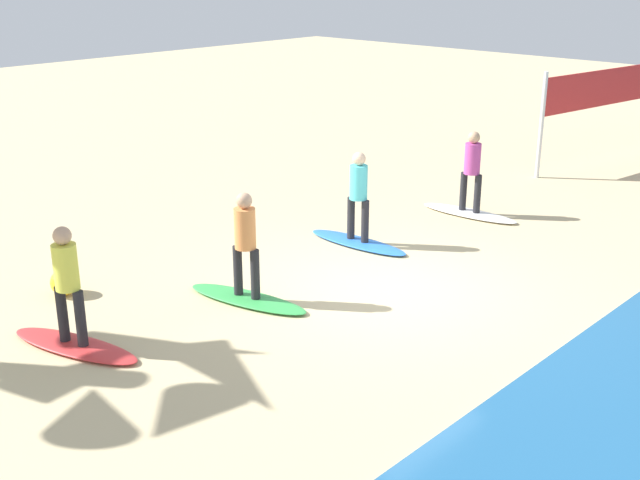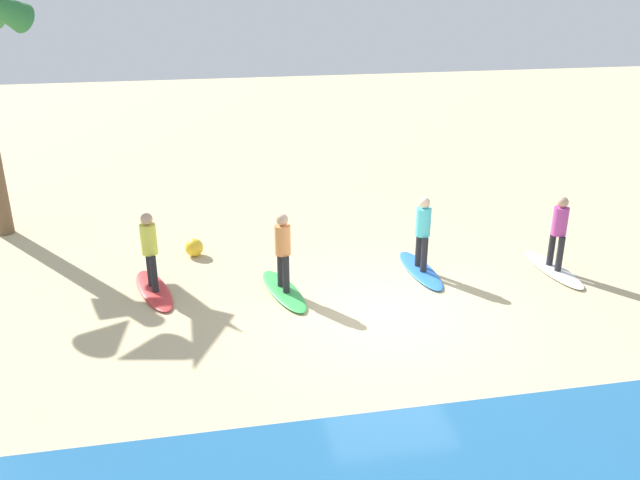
{
  "view_description": "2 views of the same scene",
  "coord_description": "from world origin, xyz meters",
  "px_view_note": "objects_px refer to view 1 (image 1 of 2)",
  "views": [
    {
      "loc": [
        9.19,
        7.16,
        4.97
      ],
      "look_at": [
        0.72,
        -0.8,
        0.82
      ],
      "focal_mm": 44.66,
      "sensor_mm": 36.0,
      "label": 1
    },
    {
      "loc": [
        3.42,
        10.93,
        6.23
      ],
      "look_at": [
        1.16,
        -0.87,
        1.28
      ],
      "focal_mm": 37.43,
      "sensor_mm": 36.0,
      "label": 2
    }
  ],
  "objects_px": {
    "surfboard_red": "(75,346)",
    "beach_ball": "(64,282)",
    "surfer_blue": "(358,190)",
    "surfer_white": "(472,166)",
    "surfboard_blue": "(358,242)",
    "surfboard_white": "(469,213)",
    "surfer_green": "(245,238)",
    "surfer_red": "(67,277)",
    "surfboard_green": "(247,299)"
  },
  "relations": [
    {
      "from": "surfboard_red",
      "to": "beach_ball",
      "type": "bearing_deg",
      "value": 138.01
    },
    {
      "from": "surfer_blue",
      "to": "surfer_white",
      "type": "bearing_deg",
      "value": 170.03
    },
    {
      "from": "surfer_blue",
      "to": "surfboard_red",
      "type": "relative_size",
      "value": 0.78
    },
    {
      "from": "surfer_white",
      "to": "surfboard_red",
      "type": "relative_size",
      "value": 0.78
    },
    {
      "from": "surfer_white",
      "to": "surfboard_blue",
      "type": "xyz_separation_m",
      "value": [
        2.89,
        -0.51,
        -0.99
      ]
    },
    {
      "from": "surfer_white",
      "to": "surfboard_red",
      "type": "bearing_deg",
      "value": -4.03
    },
    {
      "from": "surfboard_blue",
      "to": "surfboard_red",
      "type": "distance_m",
      "value": 5.71
    },
    {
      "from": "surfboard_white",
      "to": "surfer_green",
      "type": "bearing_deg",
      "value": -95.31
    },
    {
      "from": "surfboard_white",
      "to": "surfer_red",
      "type": "xyz_separation_m",
      "value": [
        8.6,
        -0.61,
        0.99
      ]
    },
    {
      "from": "surfboard_white",
      "to": "surfboard_red",
      "type": "height_order",
      "value": "same"
    },
    {
      "from": "surfer_white",
      "to": "surfboard_blue",
      "type": "bearing_deg",
      "value": -9.97
    },
    {
      "from": "beach_ball",
      "to": "surfer_white",
      "type": "bearing_deg",
      "value": 163.21
    },
    {
      "from": "surfboard_green",
      "to": "beach_ball",
      "type": "bearing_deg",
      "value": -154.33
    },
    {
      "from": "surfboard_white",
      "to": "surfboard_blue",
      "type": "height_order",
      "value": "same"
    },
    {
      "from": "surfboard_green",
      "to": "surfboard_red",
      "type": "distance_m",
      "value": 2.68
    },
    {
      "from": "surfer_blue",
      "to": "surfboard_red",
      "type": "bearing_deg",
      "value": -0.99
    },
    {
      "from": "surfer_green",
      "to": "surfer_blue",
      "type": "bearing_deg",
      "value": -172.01
    },
    {
      "from": "surfer_blue",
      "to": "beach_ball",
      "type": "height_order",
      "value": "surfer_blue"
    },
    {
      "from": "surfboard_blue",
      "to": "beach_ball",
      "type": "height_order",
      "value": "beach_ball"
    },
    {
      "from": "surfboard_red",
      "to": "surfer_red",
      "type": "distance_m",
      "value": 0.99
    },
    {
      "from": "surfboard_green",
      "to": "surfer_green",
      "type": "distance_m",
      "value": 0.99
    },
    {
      "from": "surfer_blue",
      "to": "surfboard_green",
      "type": "relative_size",
      "value": 0.78
    },
    {
      "from": "surfboard_blue",
      "to": "surfer_red",
      "type": "height_order",
      "value": "surfer_red"
    },
    {
      "from": "surfer_green",
      "to": "surfer_red",
      "type": "relative_size",
      "value": 1.0
    },
    {
      "from": "surfboard_white",
      "to": "beach_ball",
      "type": "distance_m",
      "value": 8.09
    },
    {
      "from": "surfboard_white",
      "to": "surfboard_blue",
      "type": "relative_size",
      "value": 1.0
    },
    {
      "from": "surfboard_white",
      "to": "surfboard_blue",
      "type": "distance_m",
      "value": 2.93
    },
    {
      "from": "surfboard_white",
      "to": "surfer_blue",
      "type": "relative_size",
      "value": 1.28
    },
    {
      "from": "surfer_white",
      "to": "beach_ball",
      "type": "height_order",
      "value": "surfer_white"
    },
    {
      "from": "surfer_white",
      "to": "surfboard_green",
      "type": "relative_size",
      "value": 0.78
    },
    {
      "from": "surfboard_white",
      "to": "surfboard_red",
      "type": "xyz_separation_m",
      "value": [
        8.6,
        -0.61,
        0.0
      ]
    },
    {
      "from": "surfer_white",
      "to": "surfboard_white",
      "type": "bearing_deg",
      "value": 180.0
    },
    {
      "from": "surfer_red",
      "to": "beach_ball",
      "type": "distance_m",
      "value": 2.1
    },
    {
      "from": "surfboard_red",
      "to": "surfer_green",
      "type": "bearing_deg",
      "value": 62.82
    },
    {
      "from": "surfer_red",
      "to": "beach_ball",
      "type": "xyz_separation_m",
      "value": [
        -0.85,
        -1.73,
        -0.83
      ]
    },
    {
      "from": "surfer_blue",
      "to": "surfboard_green",
      "type": "bearing_deg",
      "value": 7.99
    },
    {
      "from": "surfboard_red",
      "to": "beach_ball",
      "type": "xyz_separation_m",
      "value": [
        -0.85,
        -1.73,
        0.16
      ]
    },
    {
      "from": "surfboard_blue",
      "to": "surfboard_red",
      "type": "relative_size",
      "value": 1.0
    },
    {
      "from": "surfer_red",
      "to": "surfer_white",
      "type": "bearing_deg",
      "value": 175.97
    },
    {
      "from": "surfboard_blue",
      "to": "surfer_red",
      "type": "distance_m",
      "value": 5.8
    },
    {
      "from": "surfboard_green",
      "to": "surfer_red",
      "type": "distance_m",
      "value": 2.86
    },
    {
      "from": "surfboard_red",
      "to": "surfboard_white",
      "type": "bearing_deg",
      "value": 70.24
    },
    {
      "from": "surfboard_white",
      "to": "surfboard_blue",
      "type": "xyz_separation_m",
      "value": [
        2.89,
        -0.51,
        0.0
      ]
    },
    {
      "from": "surfer_white",
      "to": "surfboard_red",
      "type": "distance_m",
      "value": 8.68
    },
    {
      "from": "surfer_green",
      "to": "beach_ball",
      "type": "height_order",
      "value": "surfer_green"
    },
    {
      "from": "surfer_blue",
      "to": "surfer_red",
      "type": "distance_m",
      "value": 5.71
    },
    {
      "from": "surfboard_blue",
      "to": "surfboard_green",
      "type": "distance_m",
      "value": 3.12
    },
    {
      "from": "surfboard_red",
      "to": "surfer_red",
      "type": "height_order",
      "value": "surfer_red"
    },
    {
      "from": "surfboard_green",
      "to": "surfboard_red",
      "type": "height_order",
      "value": "same"
    },
    {
      "from": "surfboard_green",
      "to": "beach_ball",
      "type": "xyz_separation_m",
      "value": [
        1.77,
        -2.26,
        0.16
      ]
    }
  ]
}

